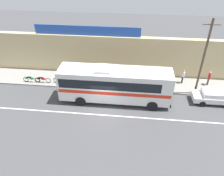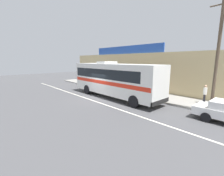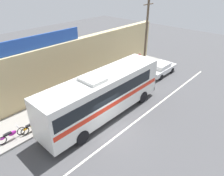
% 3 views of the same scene
% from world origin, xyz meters
% --- Properties ---
extents(ground_plane, '(70.00, 70.00, 0.00)m').
position_xyz_m(ground_plane, '(0.00, 0.00, 0.00)').
color(ground_plane, '#444447').
extents(sidewalk_slab, '(30.00, 3.60, 0.14)m').
position_xyz_m(sidewalk_slab, '(0.00, 5.20, 0.07)').
color(sidewalk_slab, gray).
rests_on(sidewalk_slab, ground_plane).
extents(storefront_facade, '(30.00, 0.70, 4.80)m').
position_xyz_m(storefront_facade, '(0.00, 7.35, 2.40)').
color(storefront_facade, tan).
rests_on(storefront_facade, ground_plane).
extents(storefront_billboard, '(12.26, 0.12, 1.10)m').
position_xyz_m(storefront_billboard, '(-2.80, 7.35, 5.35)').
color(storefront_billboard, '#234CAD').
rests_on(storefront_billboard, storefront_facade).
extents(road_center_stripe, '(30.00, 0.14, 0.01)m').
position_xyz_m(road_center_stripe, '(0.00, -0.80, 0.00)').
color(road_center_stripe, silver).
rests_on(road_center_stripe, ground_plane).
extents(intercity_bus, '(11.07, 2.66, 3.78)m').
position_xyz_m(intercity_bus, '(0.90, 1.67, 2.07)').
color(intercity_bus, silver).
rests_on(intercity_bus, ground_plane).
extents(parked_car, '(4.26, 1.83, 1.37)m').
position_xyz_m(parked_car, '(10.99, 2.40, 0.74)').
color(parked_car, silver).
rests_on(parked_car, ground_plane).
extents(utility_pole, '(1.60, 0.22, 8.06)m').
position_xyz_m(utility_pole, '(9.48, 3.74, 4.31)').
color(utility_pole, brown).
rests_on(utility_pole, sidewalk_slab).
extents(motorcycle_orange, '(1.88, 0.56, 0.94)m').
position_xyz_m(motorcycle_orange, '(-7.63, 4.03, 0.57)').
color(motorcycle_orange, black).
rests_on(motorcycle_orange, sidewalk_slab).
extents(motorcycle_red, '(1.86, 0.56, 0.94)m').
position_xyz_m(motorcycle_red, '(-4.03, 3.96, 0.57)').
color(motorcycle_red, black).
rests_on(motorcycle_red, sidewalk_slab).
extents(motorcycle_blue, '(1.94, 0.56, 0.94)m').
position_xyz_m(motorcycle_blue, '(-5.47, 4.18, 0.57)').
color(motorcycle_blue, black).
rests_on(motorcycle_blue, sidewalk_slab).
extents(motorcycle_black, '(1.95, 0.56, 0.94)m').
position_xyz_m(motorcycle_black, '(-9.00, 3.99, 0.57)').
color(motorcycle_black, black).
rests_on(motorcycle_black, sidewalk_slab).
extents(pedestrian_far_right, '(0.30, 0.48, 1.65)m').
position_xyz_m(pedestrian_far_right, '(8.41, 5.70, 1.10)').
color(pedestrian_far_right, black).
rests_on(pedestrian_far_right, sidewalk_slab).
extents(pedestrian_by_curb, '(0.30, 0.48, 1.68)m').
position_xyz_m(pedestrian_by_curb, '(11.25, 5.61, 1.12)').
color(pedestrian_by_curb, brown).
rests_on(pedestrian_by_curb, sidewalk_slab).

